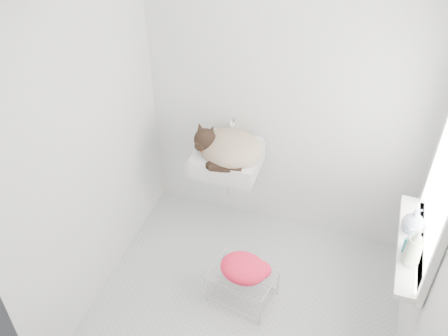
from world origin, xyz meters
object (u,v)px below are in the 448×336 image
(bottle_c, at_px, (411,230))
(wire_rack, at_px, (242,284))
(bottle_a, at_px, (409,262))
(bottle_b, at_px, (409,252))
(sink, at_px, (228,151))
(cat, at_px, (228,148))

(bottle_c, bearing_deg, wire_rack, -168.21)
(bottle_a, relative_size, bottle_b, 1.39)
(bottle_a, bearing_deg, wire_rack, 176.70)
(bottle_a, distance_m, bottle_b, 0.08)
(bottle_b, bearing_deg, bottle_c, 90.00)
(bottle_c, bearing_deg, bottle_b, -90.00)
(bottle_b, relative_size, bottle_c, 0.92)
(sink, distance_m, bottle_a, 1.55)
(sink, relative_size, wire_rack, 1.11)
(sink, xyz_separation_m, wire_rack, (0.33, -0.65, -0.70))
(sink, bearing_deg, bottle_c, -17.52)
(sink, distance_m, bottle_b, 1.51)
(sink, xyz_separation_m, bottle_a, (1.37, -0.71, 0.00))
(sink, height_order, bottle_b, sink)
(cat, bearing_deg, wire_rack, -57.02)
(wire_rack, xyz_separation_m, bottle_c, (1.05, 0.22, 0.70))
(cat, relative_size, bottle_c, 2.91)
(wire_rack, relative_size, bottle_a, 1.94)
(bottle_a, height_order, bottle_b, bottle_a)
(bottle_a, bearing_deg, cat, 153.03)
(cat, height_order, wire_rack, cat)
(cat, xyz_separation_m, wire_rack, (0.32, -0.63, -0.74))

